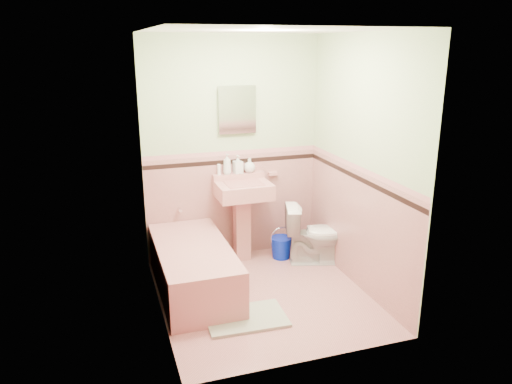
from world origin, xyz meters
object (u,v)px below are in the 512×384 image
object	(u,v)px
medicine_cabinet	(237,110)
bucket	(281,248)
toilet	(315,234)
soap_bottle_mid	(238,164)
soap_bottle_left	(227,164)
soap_bottle_right	(249,165)
shoe	(240,310)
sink	(243,222)
bathtub	(194,270)

from	to	relation	value
medicine_cabinet	bucket	size ratio (longest dim) A/B	1.87
toilet	soap_bottle_mid	bearing A→B (deg)	74.73
soap_bottle_left	bucket	xyz separation A→B (m)	(0.57, -0.24, -0.98)
medicine_cabinet	soap_bottle_left	xyz separation A→B (m)	(-0.13, -0.03, -0.59)
soap_bottle_right	soap_bottle_left	bearing A→B (deg)	180.00
soap_bottle_mid	soap_bottle_left	bearing A→B (deg)	180.00
shoe	bucket	bearing A→B (deg)	43.46
medicine_cabinet	sink	bearing A→B (deg)	-90.00
bathtub	bucket	xyz separation A→B (m)	(1.12, 0.47, -0.10)
soap_bottle_mid	bucket	xyz separation A→B (m)	(0.44, -0.24, -0.97)
sink	shoe	world-z (taller)	sink
soap_bottle_mid	bucket	distance (m)	1.09
soap_bottle_left	bucket	distance (m)	1.16
toilet	shoe	distance (m)	1.45
soap_bottle_right	bucket	bearing A→B (deg)	-38.33
sink	bucket	distance (m)	0.56
sink	shoe	bearing A→B (deg)	-108.27
bathtub	shoe	bearing A→B (deg)	-63.67
shoe	medicine_cabinet	bearing A→B (deg)	64.87
sink	soap_bottle_right	distance (m)	0.65
sink	soap_bottle_left	size ratio (longest dim) A/B	4.03
soap_bottle_right	soap_bottle_mid	bearing A→B (deg)	180.00
bathtub	toilet	size ratio (longest dim) A/B	2.22
soap_bottle_left	toilet	distance (m)	1.26
bucket	shoe	world-z (taller)	bucket
soap_bottle_right	shoe	world-z (taller)	soap_bottle_right
sink	soap_bottle_mid	xyz separation A→B (m)	(-0.01, 0.18, 0.63)
toilet	shoe	size ratio (longest dim) A/B	4.82
bathtub	medicine_cabinet	xyz separation A→B (m)	(0.68, 0.74, 1.47)
soap_bottle_left	soap_bottle_right	xyz separation A→B (m)	(0.26, 0.00, -0.03)
soap_bottle_left	sink	bearing A→B (deg)	-54.11
medicine_cabinet	soap_bottle_left	size ratio (longest dim) A/B	2.02
soap_bottle_mid	shoe	xyz separation A→B (m)	(-0.37, -1.32, -1.04)
sink	soap_bottle_right	size ratio (longest dim) A/B	5.58
bathtub	soap_bottle_mid	distance (m)	1.31
soap_bottle_left	bucket	world-z (taller)	soap_bottle_left
toilet	soap_bottle_right	bearing A→B (deg)	69.46
bathtub	bucket	distance (m)	1.22
soap_bottle_left	bucket	size ratio (longest dim) A/B	0.92
sink	soap_bottle_left	distance (m)	0.68
soap_bottle_right	shoe	size ratio (longest dim) A/B	1.19
soap_bottle_left	shoe	xyz separation A→B (m)	(-0.25, -1.32, -1.05)
shoe	sink	bearing A→B (deg)	62.18
medicine_cabinet	bathtub	bearing A→B (deg)	-132.58
soap_bottle_mid	sink	bearing A→B (deg)	-88.01
sink	soap_bottle_right	world-z (taller)	soap_bottle_right
bathtub	soap_bottle_left	size ratio (longest dim) A/B	6.52
soap_bottle_right	bucket	world-z (taller)	soap_bottle_right
soap_bottle_right	toilet	distance (m)	1.07
toilet	medicine_cabinet	bearing A→B (deg)	72.90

